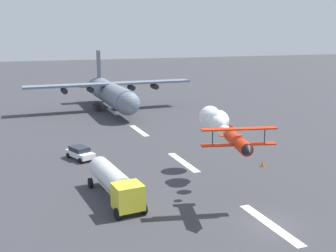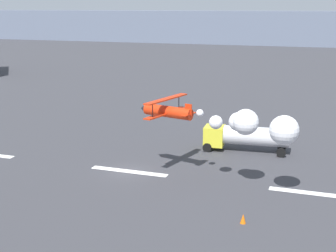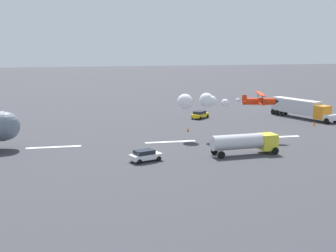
# 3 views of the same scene
# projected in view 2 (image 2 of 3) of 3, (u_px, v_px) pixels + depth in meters

# --- Properties ---
(ground_plane) EXTENTS (440.00, 440.00, 0.00)m
(ground_plane) POSITION_uv_depth(u_px,v_px,m) (129.00, 171.00, 47.73)
(ground_plane) COLOR #38383D
(ground_plane) RESTS_ON ground
(runway_stripe_4) EXTENTS (8.00, 0.90, 0.01)m
(runway_stripe_4) POSITION_uv_depth(u_px,v_px,m) (129.00, 171.00, 47.73)
(runway_stripe_4) COLOR white
(runway_stripe_4) RESTS_ON ground
(runway_stripe_5) EXTENTS (8.00, 0.90, 0.01)m
(runway_stripe_5) POSITION_uv_depth(u_px,v_px,m) (316.00, 194.00, 42.05)
(runway_stripe_5) COLOR white
(runway_stripe_5) RESTS_ON ground
(mountain_ridge_distant) EXTENTS (396.00, 16.00, 14.01)m
(mountain_ridge_distant) POSITION_uv_depth(u_px,v_px,m) (292.00, 28.00, 201.08)
(mountain_ridge_distant) COLOR slate
(mountain_ridge_distant) RESTS_ON ground
(stunt_biplane_red) EXTENTS (15.69, 7.61, 2.62)m
(stunt_biplane_red) POSITION_uv_depth(u_px,v_px,m) (239.00, 122.00, 41.83)
(stunt_biplane_red) COLOR red
(fuel_tanker_truck) EXTENTS (9.57, 3.48, 2.90)m
(fuel_tanker_truck) POSITION_uv_depth(u_px,v_px,m) (245.00, 136.00, 53.88)
(fuel_tanker_truck) COLOR yellow
(fuel_tanker_truck) RESTS_ON ground
(traffic_cone_far) EXTENTS (0.44, 0.44, 0.75)m
(traffic_cone_far) POSITION_uv_depth(u_px,v_px,m) (243.00, 219.00, 36.22)
(traffic_cone_far) COLOR orange
(traffic_cone_far) RESTS_ON ground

